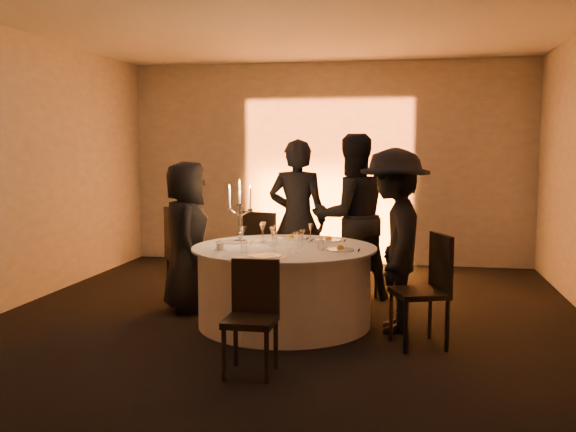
% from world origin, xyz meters
% --- Properties ---
extents(floor, '(7.00, 7.00, 0.00)m').
position_xyz_m(floor, '(0.00, 0.00, 0.00)').
color(floor, black).
rests_on(floor, ground).
extents(ceiling, '(7.00, 7.00, 0.00)m').
position_xyz_m(ceiling, '(0.00, 0.00, 3.00)').
color(ceiling, silver).
rests_on(ceiling, wall_back).
extents(wall_back, '(7.00, 0.00, 7.00)m').
position_xyz_m(wall_back, '(0.00, 3.50, 1.50)').
color(wall_back, '#A59F99').
rests_on(wall_back, floor).
extents(wall_front, '(7.00, 0.00, 7.00)m').
position_xyz_m(wall_front, '(0.00, -3.50, 1.50)').
color(wall_front, '#A59F99').
rests_on(wall_front, floor).
extents(wall_left, '(0.00, 7.00, 7.00)m').
position_xyz_m(wall_left, '(-3.00, 0.00, 1.50)').
color(wall_left, '#A59F99').
rests_on(wall_left, floor).
extents(uplighter_fixture, '(0.25, 0.12, 0.10)m').
position_xyz_m(uplighter_fixture, '(0.00, 3.20, 0.05)').
color(uplighter_fixture, black).
rests_on(uplighter_fixture, floor).
extents(banquet_table, '(1.80, 1.80, 0.77)m').
position_xyz_m(banquet_table, '(0.00, 0.00, 0.38)').
color(banquet_table, black).
rests_on(banquet_table, floor).
extents(chair_left, '(0.64, 0.64, 1.06)m').
position_xyz_m(chair_left, '(-1.31, 0.69, 0.60)').
color(chair_left, black).
rests_on(chair_left, floor).
extents(chair_back_left, '(0.55, 0.55, 0.99)m').
position_xyz_m(chair_back_left, '(-0.47, 1.24, 0.56)').
color(chair_back_left, black).
rests_on(chair_back_left, floor).
extents(chair_back_right, '(0.49, 0.49, 0.85)m').
position_xyz_m(chair_back_right, '(0.65, 1.26, 0.47)').
color(chair_back_right, black).
rests_on(chair_back_right, floor).
extents(chair_right, '(0.56, 0.56, 0.99)m').
position_xyz_m(chair_right, '(1.36, -0.46, 0.56)').
color(chair_right, black).
rests_on(chair_right, floor).
extents(chair_front, '(0.38, 0.38, 0.87)m').
position_xyz_m(chair_front, '(0.01, -1.37, 0.48)').
color(chair_front, black).
rests_on(chair_front, floor).
extents(guest_left, '(0.73, 0.90, 1.59)m').
position_xyz_m(guest_left, '(-1.13, 0.38, 0.79)').
color(guest_left, black).
rests_on(guest_left, floor).
extents(guest_back_left, '(0.69, 0.47, 1.83)m').
position_xyz_m(guest_back_left, '(-0.05, 1.07, 0.91)').
color(guest_back_left, black).
rests_on(guest_back_left, floor).
extents(guest_back_right, '(1.14, 1.04, 1.89)m').
position_xyz_m(guest_back_right, '(0.55, 1.18, 0.94)').
color(guest_back_right, black).
rests_on(guest_back_right, floor).
extents(guest_right, '(0.67, 1.14, 1.73)m').
position_xyz_m(guest_right, '(1.05, -0.03, 0.87)').
color(guest_right, black).
rests_on(guest_right, floor).
extents(plate_left, '(0.36, 0.27, 0.01)m').
position_xyz_m(plate_left, '(-0.55, 0.18, 0.78)').
color(plate_left, white).
rests_on(plate_left, banquet_table).
extents(plate_back_left, '(0.36, 0.28, 0.08)m').
position_xyz_m(plate_back_left, '(-0.03, 0.55, 0.79)').
color(plate_back_left, white).
rests_on(plate_back_left, banquet_table).
extents(plate_back_right, '(0.35, 0.27, 0.08)m').
position_xyz_m(plate_back_right, '(0.38, 0.47, 0.79)').
color(plate_back_right, white).
rests_on(plate_back_right, banquet_table).
extents(plate_right, '(0.36, 0.25, 0.08)m').
position_xyz_m(plate_right, '(0.56, -0.14, 0.79)').
color(plate_right, white).
rests_on(plate_right, banquet_table).
extents(plate_front, '(0.36, 0.28, 0.01)m').
position_xyz_m(plate_front, '(-0.05, -0.61, 0.78)').
color(plate_front, white).
rests_on(plate_front, banquet_table).
extents(coffee_cup, '(0.11, 0.11, 0.07)m').
position_xyz_m(coffee_cup, '(-0.56, -0.31, 0.80)').
color(coffee_cup, white).
rests_on(coffee_cup, banquet_table).
extents(candelabra, '(0.27, 0.13, 0.64)m').
position_xyz_m(candelabra, '(-0.50, 0.23, 0.99)').
color(candelabra, silver).
rests_on(candelabra, banquet_table).
extents(wine_glass_a, '(0.07, 0.07, 0.19)m').
position_xyz_m(wine_glass_a, '(0.20, -0.15, 0.91)').
color(wine_glass_a, silver).
rests_on(wine_glass_a, banquet_table).
extents(wine_glass_b, '(0.07, 0.07, 0.19)m').
position_xyz_m(wine_glass_b, '(-0.29, 0.38, 0.91)').
color(wine_glass_b, silver).
rests_on(wine_glass_b, banquet_table).
extents(wine_glass_c, '(0.07, 0.07, 0.19)m').
position_xyz_m(wine_glass_c, '(-0.12, -0.02, 0.91)').
color(wine_glass_c, silver).
rests_on(wine_glass_c, banquet_table).
extents(wine_glass_d, '(0.07, 0.07, 0.19)m').
position_xyz_m(wine_glass_d, '(-0.27, 0.22, 0.91)').
color(wine_glass_d, silver).
rests_on(wine_glass_d, banquet_table).
extents(wine_glass_e, '(0.07, 0.07, 0.19)m').
position_xyz_m(wine_glass_e, '(0.17, -0.33, 0.91)').
color(wine_glass_e, silver).
rests_on(wine_glass_e, banquet_table).
extents(wine_glass_f, '(0.07, 0.07, 0.19)m').
position_xyz_m(wine_glass_f, '(-0.41, 0.01, 0.91)').
color(wine_glass_f, silver).
rests_on(wine_glass_f, banquet_table).
extents(wine_glass_g, '(0.07, 0.07, 0.19)m').
position_xyz_m(wine_glass_g, '(-0.10, 0.15, 0.91)').
color(wine_glass_g, silver).
rests_on(wine_glass_g, banquet_table).
extents(wine_glass_h, '(0.07, 0.07, 0.19)m').
position_xyz_m(wine_glass_h, '(0.21, 0.35, 0.91)').
color(wine_glass_h, silver).
rests_on(wine_glass_h, banquet_table).
extents(wine_glass_i, '(0.07, 0.07, 0.19)m').
position_xyz_m(wine_glass_i, '(-0.04, -0.29, 0.91)').
color(wine_glass_i, silver).
rests_on(wine_glass_i, banquet_table).
extents(tumbler_a, '(0.07, 0.07, 0.09)m').
position_xyz_m(tumbler_a, '(-0.30, -0.40, 0.82)').
color(tumbler_a, silver).
rests_on(tumbler_a, banquet_table).
extents(tumbler_b, '(0.07, 0.07, 0.09)m').
position_xyz_m(tumbler_b, '(0.38, -0.14, 0.82)').
color(tumbler_b, silver).
rests_on(tumbler_b, banquet_table).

